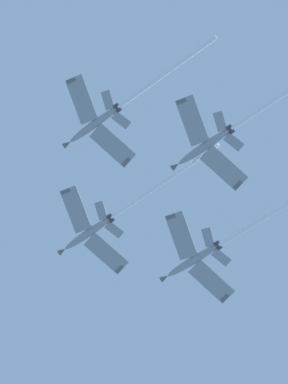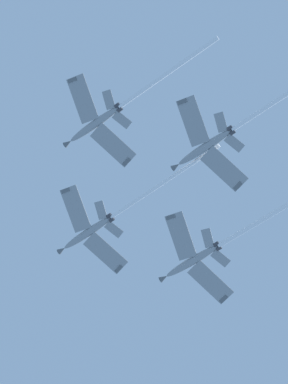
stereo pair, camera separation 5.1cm
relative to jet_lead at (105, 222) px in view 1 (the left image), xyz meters
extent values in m
ellipsoid|color=gray|center=(-0.85, -4.05, 1.13)|extent=(4.03, 12.00, 4.50)
cone|color=#595E60|center=(-2.19, -10.37, 2.91)|extent=(1.56, 2.07, 1.58)
ellipsoid|color=black|center=(-1.24, -5.88, 2.27)|extent=(1.58, 3.08, 1.61)
cube|color=gray|center=(4.49, -4.42, 0.82)|extent=(9.12, 3.85, 1.15)
cube|color=#595E60|center=(8.56, -4.95, 0.86)|extent=(0.76, 1.79, 0.59)
cube|color=gray|center=(-5.89, -2.23, 0.82)|extent=(9.64, 7.10, 1.15)
cube|color=#595E60|center=(-9.83, -1.07, 0.86)|extent=(1.40, 1.90, 0.59)
cube|color=gray|center=(2.37, 0.20, -0.19)|extent=(3.77, 2.15, 0.63)
cube|color=gray|center=(-2.09, 1.14, -0.19)|extent=(4.01, 3.34, 0.63)
cube|color=#595E60|center=(0.18, 0.84, 1.21)|extent=(0.81, 3.03, 3.34)
cylinder|color=#38383D|center=(0.73, 1.30, -0.50)|extent=(1.03, 1.32, 1.04)
cylinder|color=#38383D|center=(-0.15, 1.49, -0.50)|extent=(1.03, 1.32, 1.04)
cylinder|color=white|center=(2.89, 13.70, -3.97)|extent=(5.86, 24.57, 7.53)
ellipsoid|color=gray|center=(18.22, 5.61, -3.10)|extent=(3.92, 11.99, 4.61)
cone|color=#595E60|center=(16.95, -0.70, -1.26)|extent=(1.54, 2.07, 1.59)
ellipsoid|color=black|center=(17.85, 3.80, -1.95)|extent=(1.56, 3.08, 1.64)
cube|color=gray|center=(23.56, 5.30, -3.42)|extent=(9.15, 3.93, 1.18)
cube|color=#595E60|center=(27.64, 4.80, -3.39)|extent=(0.78, 1.79, 0.61)
cube|color=gray|center=(13.17, 7.39, -3.42)|extent=(9.64, 7.03, 1.18)
cube|color=#595E60|center=(9.21, 8.51, -3.39)|extent=(1.39, 1.89, 0.61)
cube|color=gray|center=(21.40, 9.88, -4.48)|extent=(3.78, 2.18, 0.65)
cube|color=gray|center=(16.93, 10.78, -4.48)|extent=(4.01, 3.31, 0.65)
cube|color=#595E60|center=(19.21, 10.52, -3.08)|extent=(0.78, 3.05, 3.35)
cylinder|color=#38383D|center=(19.75, 10.97, -4.79)|extent=(1.02, 1.32, 1.04)
cylinder|color=#38383D|center=(18.87, 11.14, -4.79)|extent=(1.02, 1.32, 1.04)
cylinder|color=white|center=(21.49, 21.87, -7.95)|extent=(5.11, 21.62, 6.98)
ellipsoid|color=gray|center=(-13.20, 13.06, -3.91)|extent=(3.79, 12.05, 4.30)
cone|color=#595E60|center=(-14.41, 6.68, -2.25)|extent=(1.52, 2.04, 1.56)
ellipsoid|color=black|center=(-13.55, 11.21, -2.81)|extent=(1.53, 3.07, 1.57)
cube|color=gray|center=(-7.86, 12.82, -4.21)|extent=(9.19, 4.05, 1.09)
cube|color=#595E60|center=(-3.77, 12.37, -4.16)|extent=(0.80, 1.81, 0.56)
cube|color=gray|center=(-18.27, 14.78, -4.21)|extent=(9.65, 6.97, 1.09)
cube|color=#595E60|center=(-22.24, 15.86, -4.16)|extent=(1.38, 1.90, 0.56)
cube|color=gray|center=(-10.06, 17.40, -5.15)|extent=(3.80, 2.23, 0.60)
cube|color=gray|center=(-14.55, 18.24, -5.15)|extent=(4.01, 3.29, 0.60)
cube|color=#595E60|center=(-12.28, 17.97, -3.75)|extent=(0.74, 3.00, 3.31)
cylinder|color=#38383D|center=(-11.72, 18.48, -5.45)|extent=(1.00, 1.30, 1.02)
cylinder|color=#38383D|center=(-12.61, 18.64, -5.45)|extent=(1.00, 1.30, 1.02)
cylinder|color=white|center=(-10.07, 29.68, -8.35)|extent=(5.11, 22.27, 6.64)
ellipsoid|color=gray|center=(6.15, 23.20, -7.64)|extent=(3.90, 12.00, 4.55)
cone|color=#595E60|center=(4.89, 16.88, -5.83)|extent=(1.54, 2.06, 1.59)
ellipsoid|color=black|center=(5.79, 21.38, -6.49)|extent=(1.56, 3.08, 1.62)
cube|color=gray|center=(11.49, 22.90, -7.95)|extent=(9.16, 3.94, 1.17)
cube|color=#595E60|center=(15.58, 22.41, -7.92)|extent=(0.78, 1.80, 0.60)
cube|color=gray|center=(1.10, 24.97, -7.95)|extent=(9.64, 7.03, 1.17)
cube|color=#595E60|center=(-2.86, 26.09, -7.92)|extent=(1.39, 1.90, 0.60)
cube|color=gray|center=(9.33, 27.48, -8.99)|extent=(3.78, 2.19, 0.64)
cube|color=gray|center=(4.86, 28.37, -8.99)|extent=(4.01, 3.31, 0.64)
cube|color=#595E60|center=(7.13, 28.11, -7.59)|extent=(0.78, 3.04, 3.34)
cylinder|color=#38383D|center=(7.68, 28.57, -9.30)|extent=(1.02, 1.31, 1.04)
cylinder|color=#38383D|center=(6.80, 28.74, -9.30)|extent=(1.02, 1.31, 1.04)
camera|label=1|loc=(6.87, 11.26, -144.96)|focal=69.01mm
camera|label=2|loc=(6.89, 11.21, -144.96)|focal=69.01mm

